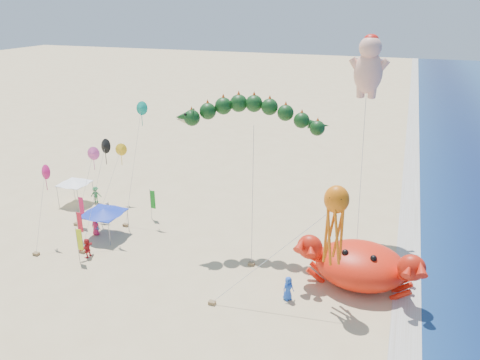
% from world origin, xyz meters
% --- Properties ---
extents(ground, '(320.00, 320.00, 0.00)m').
position_xyz_m(ground, '(0.00, 0.00, 0.00)').
color(ground, '#D1B784').
rests_on(ground, ground).
extents(foam_strip, '(320.00, 320.00, 0.00)m').
position_xyz_m(foam_strip, '(12.00, 0.00, 0.01)').
color(foam_strip, silver).
rests_on(foam_strip, ground).
extents(crab_inflatable, '(9.22, 6.11, 4.04)m').
position_xyz_m(crab_inflatable, '(8.43, -0.15, 1.78)').
color(crab_inflatable, red).
rests_on(crab_inflatable, ground).
extents(dragon_kite, '(12.42, 6.75, 12.80)m').
position_xyz_m(dragon_kite, '(-1.51, 3.48, 11.44)').
color(dragon_kite, '#0E3412').
rests_on(dragon_kite, ground).
extents(cherub_kite, '(2.47, 7.97, 17.82)m').
position_xyz_m(cherub_kite, '(6.85, 10.08, 15.27)').
color(cherub_kite, '#FFB69B').
rests_on(cherub_kite, ground).
extents(octopus_kite, '(8.94, 4.10, 9.04)m').
position_xyz_m(octopus_kite, '(6.59, -3.09, 6.64)').
color(octopus_kite, orange).
rests_on(octopus_kite, ground).
extents(canopy_blue, '(3.60, 3.60, 2.71)m').
position_xyz_m(canopy_blue, '(-14.64, 0.27, 2.44)').
color(canopy_blue, gray).
rests_on(canopy_blue, ground).
extents(canopy_white, '(3.09, 3.09, 2.71)m').
position_xyz_m(canopy_white, '(-21.96, 5.55, 2.44)').
color(canopy_white, gray).
rests_on(canopy_white, ground).
extents(feather_flags, '(6.15, 9.36, 3.20)m').
position_xyz_m(feather_flags, '(-14.85, -0.09, 2.01)').
color(feather_flags, gray).
rests_on(feather_flags, ground).
extents(beachgoers, '(29.11, 11.32, 1.86)m').
position_xyz_m(beachgoers, '(-11.36, 0.45, 0.88)').
color(beachgoers, beige).
rests_on(beachgoers, ground).
extents(small_kites, '(6.83, 13.41, 11.65)m').
position_xyz_m(small_kites, '(-16.17, 2.95, 6.89)').
color(small_kites, yellow).
rests_on(small_kites, ground).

